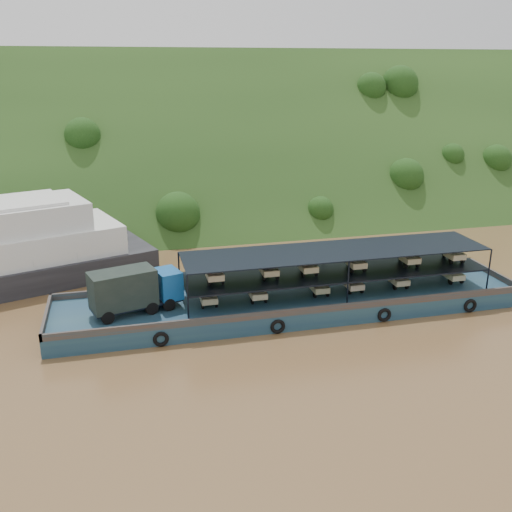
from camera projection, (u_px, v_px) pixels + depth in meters
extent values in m
plane|color=brown|center=(290.00, 305.00, 44.18)|extent=(160.00, 160.00, 0.00)
cube|color=#1A3312|center=(212.00, 202.00, 77.32)|extent=(140.00, 39.60, 39.60)
cube|color=#152E4A|center=(290.00, 303.00, 42.98)|extent=(35.00, 7.00, 1.20)
cube|color=#592D19|center=(278.00, 277.00, 45.84)|extent=(35.00, 0.20, 0.50)
cube|color=#592D19|center=(305.00, 311.00, 39.58)|extent=(35.00, 0.20, 0.50)
cube|color=#592D19|center=(494.00, 274.00, 46.66)|extent=(0.20, 7.00, 0.50)
cube|color=#592D19|center=(46.00, 316.00, 38.76)|extent=(0.20, 7.00, 0.50)
torus|color=black|center=(161.00, 339.00, 37.45)|extent=(1.06, 0.26, 1.06)
torus|color=black|center=(278.00, 327.00, 39.27)|extent=(1.06, 0.26, 1.06)
torus|color=black|center=(384.00, 315.00, 41.09)|extent=(1.06, 0.26, 1.06)
torus|color=black|center=(470.00, 306.00, 42.68)|extent=(1.06, 0.26, 1.06)
cylinder|color=black|center=(108.00, 318.00, 38.05)|extent=(0.96, 0.56, 0.91)
cylinder|color=black|center=(100.00, 308.00, 39.61)|extent=(0.96, 0.56, 0.91)
cylinder|color=black|center=(152.00, 308.00, 39.52)|extent=(0.96, 0.56, 0.91)
cylinder|color=black|center=(142.00, 299.00, 41.09)|extent=(0.96, 0.56, 0.91)
cylinder|color=black|center=(169.00, 304.00, 40.13)|extent=(0.96, 0.56, 0.91)
cylinder|color=black|center=(159.00, 295.00, 41.70)|extent=(0.96, 0.56, 0.91)
cube|color=black|center=(137.00, 304.00, 39.92)|extent=(6.51, 3.67, 0.18)
cube|color=#16539A|center=(168.00, 284.00, 40.71)|extent=(2.10, 2.53, 2.00)
cube|color=black|center=(178.00, 277.00, 40.97)|extent=(0.57, 1.76, 0.82)
cube|color=black|center=(123.00, 289.00, 39.06)|extent=(4.81, 3.33, 2.55)
cube|color=black|center=(335.00, 271.00, 43.06)|extent=(23.00, 5.00, 0.12)
cube|color=black|center=(336.00, 251.00, 42.54)|extent=(23.00, 5.00, 0.08)
cylinder|color=black|center=(188.00, 298.00, 38.15)|extent=(0.12, 0.12, 3.30)
cylinder|color=black|center=(179.00, 273.00, 42.75)|extent=(0.12, 0.12, 3.30)
cylinder|color=black|center=(348.00, 283.00, 40.76)|extent=(0.12, 0.12, 3.30)
cylinder|color=black|center=(324.00, 261.00, 45.36)|extent=(0.12, 0.12, 3.30)
cylinder|color=black|center=(489.00, 270.00, 43.37)|extent=(0.12, 0.12, 3.30)
cylinder|color=black|center=(452.00, 250.00, 47.97)|extent=(0.12, 0.12, 3.30)
cylinder|color=black|center=(205.00, 295.00, 42.25)|extent=(0.12, 0.52, 0.52)
cylinder|color=black|center=(202.00, 305.00, 40.47)|extent=(0.14, 0.52, 0.52)
cylinder|color=black|center=(216.00, 304.00, 40.70)|extent=(0.14, 0.52, 0.52)
cube|color=#C3B989|center=(208.00, 298.00, 40.80)|extent=(1.15, 1.50, 0.44)
cube|color=#A81C0B|center=(206.00, 290.00, 41.80)|extent=(0.55, 0.80, 0.80)
cube|color=#A81C0B|center=(206.00, 285.00, 41.46)|extent=(0.50, 0.10, 0.10)
cylinder|color=black|center=(253.00, 291.00, 43.07)|extent=(0.12, 0.52, 0.52)
cylinder|color=black|center=(252.00, 300.00, 41.30)|extent=(0.14, 0.52, 0.52)
cylinder|color=black|center=(266.00, 299.00, 41.53)|extent=(0.14, 0.52, 0.52)
cube|color=beige|center=(258.00, 294.00, 41.63)|extent=(1.15, 1.50, 0.44)
cube|color=#A80B25|center=(254.00, 286.00, 42.63)|extent=(0.55, 0.80, 0.80)
cube|color=#A80B25|center=(255.00, 281.00, 42.29)|extent=(0.50, 0.10, 0.10)
cylinder|color=black|center=(313.00, 285.00, 44.16)|extent=(0.12, 0.52, 0.52)
cylinder|color=black|center=(315.00, 294.00, 42.39)|extent=(0.14, 0.52, 0.52)
cylinder|color=black|center=(327.00, 293.00, 42.62)|extent=(0.14, 0.52, 0.52)
cube|color=#C1BD89|center=(320.00, 288.00, 42.72)|extent=(1.15, 1.50, 0.44)
cube|color=#AE100B|center=(315.00, 280.00, 43.72)|extent=(0.55, 0.80, 0.80)
cube|color=#AE100B|center=(316.00, 275.00, 43.38)|extent=(0.50, 0.10, 0.10)
cylinder|color=black|center=(346.00, 282.00, 44.79)|extent=(0.12, 0.52, 0.52)
cylinder|color=black|center=(349.00, 291.00, 43.02)|extent=(0.14, 0.52, 0.52)
cylinder|color=black|center=(362.00, 290.00, 43.25)|extent=(0.14, 0.52, 0.52)
cube|color=beige|center=(354.00, 285.00, 43.35)|extent=(1.15, 1.50, 0.44)
cube|color=#AA1A0B|center=(348.00, 277.00, 44.35)|extent=(0.55, 0.80, 0.80)
cube|color=#AA1A0B|center=(350.00, 272.00, 44.01)|extent=(0.50, 0.10, 0.10)
cylinder|color=black|center=(390.00, 278.00, 45.65)|extent=(0.12, 0.52, 0.52)
cylinder|color=black|center=(395.00, 287.00, 43.88)|extent=(0.14, 0.52, 0.52)
cylinder|color=black|center=(407.00, 286.00, 44.10)|extent=(0.14, 0.52, 0.52)
cube|color=beige|center=(399.00, 280.00, 44.20)|extent=(1.15, 1.50, 0.44)
cube|color=red|center=(393.00, 273.00, 45.20)|extent=(0.55, 0.80, 0.80)
cube|color=red|center=(394.00, 268.00, 44.86)|extent=(0.50, 0.10, 0.10)
cylinder|color=black|center=(444.00, 273.00, 46.73)|extent=(0.12, 0.52, 0.52)
cylinder|color=black|center=(450.00, 281.00, 44.96)|extent=(0.14, 0.52, 0.52)
cylinder|color=black|center=(462.00, 280.00, 45.19)|extent=(0.14, 0.52, 0.52)
cube|color=beige|center=(454.00, 275.00, 45.29)|extent=(1.15, 1.50, 0.44)
cube|color=red|center=(446.00, 268.00, 46.29)|extent=(0.55, 0.80, 0.80)
cube|color=red|center=(448.00, 263.00, 45.95)|extent=(0.50, 0.10, 0.10)
cylinder|color=black|center=(212.00, 273.00, 41.81)|extent=(0.12, 0.52, 0.52)
cylinder|color=black|center=(209.00, 282.00, 40.04)|extent=(0.14, 0.52, 0.52)
cylinder|color=black|center=(223.00, 281.00, 40.27)|extent=(0.14, 0.52, 0.52)
cube|color=beige|center=(215.00, 275.00, 40.37)|extent=(1.15, 1.50, 0.44)
cube|color=#B10B22|center=(212.00, 268.00, 41.37)|extent=(0.55, 0.80, 0.80)
cube|color=#B10B22|center=(212.00, 262.00, 41.03)|extent=(0.50, 0.10, 0.10)
cylinder|color=black|center=(264.00, 269.00, 42.72)|extent=(0.12, 0.52, 0.52)
cylinder|color=black|center=(264.00, 277.00, 40.95)|extent=(0.14, 0.52, 0.52)
cylinder|color=black|center=(277.00, 276.00, 41.18)|extent=(0.14, 0.52, 0.52)
cube|color=#BDB186|center=(269.00, 271.00, 41.28)|extent=(1.15, 1.50, 0.44)
cube|color=#1A339E|center=(265.00, 263.00, 42.28)|extent=(0.55, 0.80, 0.80)
cube|color=#1A339E|center=(266.00, 258.00, 41.94)|extent=(0.50, 0.10, 0.10)
cylinder|color=black|center=(302.00, 265.00, 43.40)|extent=(0.12, 0.52, 0.52)
cylinder|color=black|center=(303.00, 274.00, 41.63)|extent=(0.14, 0.52, 0.52)
cylinder|color=black|center=(316.00, 273.00, 41.86)|extent=(0.14, 0.52, 0.52)
cube|color=#C5BB8B|center=(308.00, 267.00, 41.96)|extent=(1.15, 1.50, 0.44)
cube|color=#AF2A0B|center=(303.00, 260.00, 42.96)|extent=(0.55, 0.80, 0.80)
cube|color=#AF2A0B|center=(304.00, 255.00, 42.61)|extent=(0.50, 0.10, 0.10)
cylinder|color=black|center=(349.00, 261.00, 44.27)|extent=(0.12, 0.52, 0.52)
cylinder|color=black|center=(352.00, 270.00, 42.50)|extent=(0.14, 0.52, 0.52)
cylinder|color=black|center=(364.00, 269.00, 42.72)|extent=(0.14, 0.52, 0.52)
cube|color=tan|center=(356.00, 263.00, 42.82)|extent=(1.15, 1.50, 0.44)
cube|color=beige|center=(351.00, 256.00, 43.82)|extent=(0.55, 0.80, 0.80)
cube|color=beige|center=(352.00, 251.00, 43.48)|extent=(0.50, 0.10, 0.10)
cylinder|color=black|center=(401.00, 257.00, 45.27)|extent=(0.12, 0.52, 0.52)
cylinder|color=black|center=(406.00, 265.00, 43.50)|extent=(0.14, 0.52, 0.52)
cylinder|color=black|center=(418.00, 264.00, 43.73)|extent=(0.14, 0.52, 0.52)
cube|color=#C1B888|center=(410.00, 259.00, 43.83)|extent=(1.15, 1.50, 0.44)
cube|color=#AE0B1E|center=(403.00, 252.00, 44.83)|extent=(0.55, 0.80, 0.80)
cube|color=#AE0B1E|center=(405.00, 247.00, 44.49)|extent=(0.50, 0.10, 0.10)
cylinder|color=black|center=(444.00, 253.00, 46.15)|extent=(0.12, 0.52, 0.52)
cylinder|color=black|center=(451.00, 261.00, 44.38)|extent=(0.14, 0.52, 0.52)
cylinder|color=black|center=(462.00, 260.00, 44.61)|extent=(0.14, 0.52, 0.52)
cube|color=beige|center=(455.00, 255.00, 44.71)|extent=(1.15, 1.50, 0.44)
cube|color=beige|center=(447.00, 248.00, 45.71)|extent=(0.55, 0.80, 0.80)
cube|color=beige|center=(449.00, 243.00, 45.37)|extent=(0.50, 0.10, 0.10)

